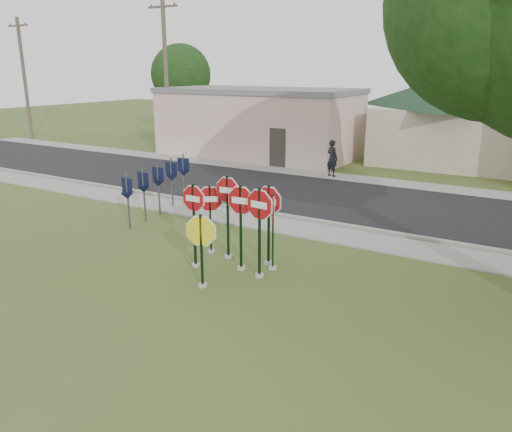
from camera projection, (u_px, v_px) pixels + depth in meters
The scene contains 20 objects.
ground at pixel (203, 286), 12.78m from camera, with size 120.00×120.00×0.00m, color #3B5520.
sidewalk_near at pixel (298, 228), 17.29m from camera, with size 60.00×1.60×0.06m, color gray.
road at pixel (345, 200), 20.99m from camera, with size 60.00×7.00×0.04m, color black.
sidewalk_far at pixel (377, 181), 24.53m from camera, with size 60.00×1.60×0.06m, color gray.
curb at pixel (310, 220), 18.10m from camera, with size 60.00×0.20×0.14m, color gray.
stop_sign_center at pixel (241, 216), 13.42m from camera, with size 1.07×0.24×2.52m.
stop_sign_yellow at pixel (201, 242), 12.41m from camera, with size 1.05×0.35×2.04m.
stop_sign_left at pixel (194, 215), 13.64m from camera, with size 1.00×0.24×2.48m.
stop_sign_right at pixel (259, 220), 12.91m from camera, with size 1.11×0.24×2.56m.
stop_sign_back_right at pixel (269, 213), 13.81m from camera, with size 1.13×0.24×2.43m.
stop_sign_back_left at pixel (228, 206), 14.26m from camera, with size 1.05×0.24×2.57m.
stop_sign_far_right at pixel (273, 222), 13.48m from camera, with size 0.59×0.94×2.27m.
stop_sign_far_left at pixel (210, 210), 14.76m from camera, with size 0.88×0.60×2.20m.
route_sign_row at pixel (158, 183), 18.79m from camera, with size 1.43×4.63×2.00m.
building_stucco at pixel (259, 122), 31.40m from camera, with size 12.20×6.20×4.20m.
building_house at pixel (457, 99), 28.84m from camera, with size 11.60×11.60×6.20m.
utility_pole_near at pixel (166, 75), 30.77m from camera, with size 2.20×0.26×9.50m.
utility_pole_far at pixel (24, 77), 37.75m from camera, with size 2.20×0.26×9.00m.
bg_tree_left at pixel (181, 75), 40.99m from camera, with size 4.90×4.90×7.35m.
pedestrian at pixel (332, 158), 25.31m from camera, with size 0.68×0.45×1.86m, color black.
Camera 1 is at (7.21, -9.36, 5.36)m, focal length 35.00 mm.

